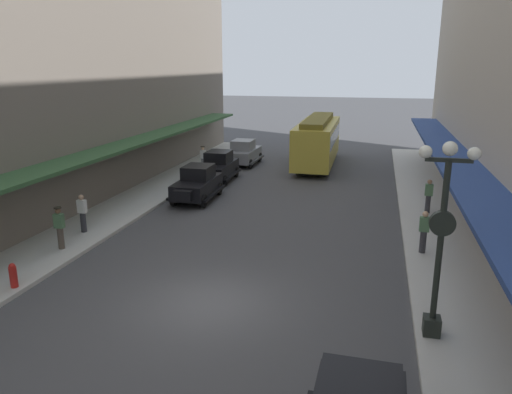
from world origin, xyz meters
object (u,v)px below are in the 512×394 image
Objects in this scene: pedestrian_2 at (424,232)px; pedestrian_4 at (203,158)px; pedestrian_3 at (60,227)px; parked_car_2 at (197,183)px; lamp_post_with_clock at (441,233)px; fire_hydrant at (13,275)px; parked_car_0 at (244,152)px; pedestrian_0 at (82,213)px; parked_car_3 at (218,166)px; pedestrian_1 at (428,196)px; streetcar at (317,139)px.

pedestrian_2 is 17.83m from pedestrian_4.
pedestrian_3 is 1.00× the size of pedestrian_4.
lamp_post_with_clock is (10.94, -11.68, 2.04)m from parked_car_2.
parked_car_0 is at bearing 85.47° from fire_hydrant.
pedestrian_0 is (-2.62, -16.42, 0.05)m from parked_car_0.
pedestrian_4 reaches higher than pedestrian_0.
parked_car_0 is 21.83m from fire_hydrant.
lamp_post_with_clock reaches higher than parked_car_2.
parked_car_0 is 3.92m from pedestrian_4.
fire_hydrant is 3.45m from pedestrian_3.
pedestrian_4 is at bearing 90.59° from fire_hydrant.
pedestrian_0 is 13.02m from pedestrian_4.
parked_car_3 is (-0.34, 4.57, 0.00)m from parked_car_2.
pedestrian_1 is 0.98× the size of pedestrian_3.
parked_car_2 is 5.23× the size of fire_hydrant.
pedestrian_4 is at bearing 88.35° from pedestrian_3.
pedestrian_2 is at bearing -42.43° from pedestrian_4.
parked_car_0 is at bearing 117.10° from lamp_post_with_clock.
pedestrian_3 is at bearing 100.40° from fire_hydrant.
lamp_post_with_clock is 3.09× the size of pedestrian_3.
pedestrian_4 is (-13.81, 6.50, 0.02)m from pedestrian_1.
fire_hydrant is at bearing -106.96° from streetcar.
pedestrian_0 is (-2.71, -6.55, 0.05)m from parked_car_2.
parked_car_2 reaches higher than fire_hydrant.
pedestrian_3 is at bearing -81.87° from pedestrian_0.
parked_car_2 is 11.98m from streetcar.
pedestrian_0 and pedestrian_2 have the same top height.
parked_car_3 reaches higher than fire_hydrant.
pedestrian_1 is at bearing 85.72° from lamp_post_with_clock.
lamp_post_with_clock reaches higher than pedestrian_0.
lamp_post_with_clock is at bearing -46.87° from parked_car_2.
parked_car_2 is 1.00× the size of parked_car_3.
fire_hydrant is 18.05m from pedestrian_1.
parked_car_2 is 0.44× the size of streetcar.
lamp_post_with_clock is (5.83, -22.47, 1.08)m from streetcar.
pedestrian_4 reaches higher than fire_hydrant.
parked_car_3 is 0.44× the size of streetcar.
pedestrian_3 is (-13.37, 3.16, -1.97)m from lamp_post_with_clock.
pedestrian_1 is 0.98× the size of pedestrian_4.
parked_car_2 is 2.57× the size of pedestrian_4.
parked_car_0 is 2.56× the size of pedestrian_3.
streetcar is at bearing 10.04° from parked_car_0.
parked_car_3 is at bearing -92.70° from parked_car_0.
pedestrian_1 reaches higher than fire_hydrant.
streetcar reaches higher than pedestrian_2.
fire_hydrant is at bearing -94.53° from parked_car_0.
fire_hydrant is 18.34m from pedestrian_4.
streetcar is 5.77× the size of pedestrian_4.
pedestrian_4 is (-0.19, 18.34, 0.45)m from fire_hydrant.
parked_car_0 is 0.44× the size of streetcar.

